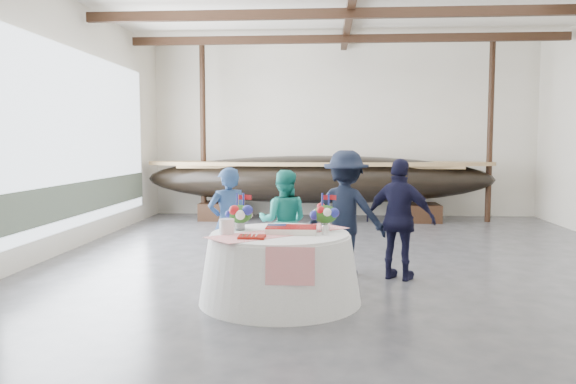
{
  "coord_description": "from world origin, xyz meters",
  "views": [
    {
      "loc": [
        -0.42,
        -8.92,
        1.91
      ],
      "look_at": [
        -0.97,
        -0.87,
        1.21
      ],
      "focal_mm": 35.0,
      "sensor_mm": 36.0,
      "label": 1
    }
  ],
  "objects": [
    {
      "name": "floor",
      "position": [
        0.0,
        0.0,
        0.0
      ],
      "size": [
        10.0,
        12.0,
        0.01
      ],
      "primitive_type": "cube",
      "color": "#3D3D42",
      "rests_on": "ground"
    },
    {
      "name": "wall_back",
      "position": [
        0.0,
        6.0,
        2.25
      ],
      "size": [
        10.0,
        0.02,
        4.5
      ],
      "primitive_type": "cube",
      "color": "silver",
      "rests_on": "ground"
    },
    {
      "name": "wall_front",
      "position": [
        0.0,
        -6.0,
        2.25
      ],
      "size": [
        10.0,
        0.02,
        4.5
      ],
      "primitive_type": "cube",
      "color": "silver",
      "rests_on": "ground"
    },
    {
      "name": "wall_left",
      "position": [
        -5.0,
        0.0,
        2.25
      ],
      "size": [
        0.02,
        12.0,
        4.5
      ],
      "primitive_type": "cube",
      "color": "silver",
      "rests_on": "ground"
    },
    {
      "name": "pavilion_structure",
      "position": [
        0.0,
        0.84,
        4.0
      ],
      "size": [
        9.8,
        11.76,
        4.5
      ],
      "color": "black",
      "rests_on": "ground"
    },
    {
      "name": "open_bay",
      "position": [
        -4.95,
        1.0,
        1.83
      ],
      "size": [
        0.03,
        7.0,
        3.2
      ],
      "color": "silver",
      "rests_on": "ground"
    },
    {
      "name": "longboat_display",
      "position": [
        -0.61,
        4.93,
        1.03
      ],
      "size": [
        8.57,
        1.71,
        1.61
      ],
      "color": "black",
      "rests_on": "ground"
    },
    {
      "name": "banquet_table",
      "position": [
        -0.97,
        -2.27,
        0.42
      ],
      "size": [
        1.96,
        1.96,
        0.84
      ],
      "color": "silver",
      "rests_on": "ground"
    },
    {
      "name": "tabletop_items",
      "position": [
        -1.01,
        -2.14,
        0.99
      ],
      "size": [
        1.71,
        1.63,
        0.4
      ],
      "color": "red",
      "rests_on": "banquet_table"
    },
    {
      "name": "guest_woman_blue",
      "position": [
        -1.81,
        -1.16,
        0.79
      ],
      "size": [
        0.69,
        0.61,
        1.58
      ],
      "primitive_type": "imported",
      "rotation": [
        0.0,
        0.0,
        3.65
      ],
      "color": "navy",
      "rests_on": "ground"
    },
    {
      "name": "guest_woman_teal",
      "position": [
        -1.05,
        -0.78,
        0.76
      ],
      "size": [
        0.76,
        0.6,
        1.52
      ],
      "primitive_type": "imported",
      "rotation": [
        0.0,
        0.0,
        3.11
      ],
      "color": "teal",
      "rests_on": "ground"
    },
    {
      "name": "guest_man_left",
      "position": [
        -0.14,
        -0.77,
        0.91
      ],
      "size": [
        1.32,
        1.01,
        1.81
      ],
      "primitive_type": "imported",
      "rotation": [
        0.0,
        0.0,
        2.82
      ],
      "color": "black",
      "rests_on": "ground"
    },
    {
      "name": "guest_man_right",
      "position": [
        0.61,
        -1.07,
        0.85
      ],
      "size": [
        1.08,
        0.81,
        1.7
      ],
      "primitive_type": "imported",
      "rotation": [
        0.0,
        0.0,
        2.68
      ],
      "color": "black",
      "rests_on": "ground"
    }
  ]
}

